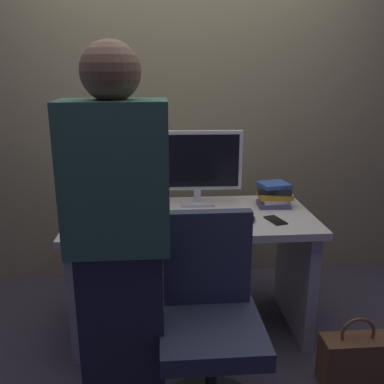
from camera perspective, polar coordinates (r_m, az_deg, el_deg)
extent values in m
plane|color=#3D3842|center=(2.76, -0.09, -17.64)|extent=(9.00, 9.00, 0.00)
cube|color=#8C7F5B|center=(3.08, -1.31, 15.55)|extent=(6.40, 0.10, 3.00)
cube|color=beige|center=(2.43, -0.10, -3.52)|extent=(1.39, 0.70, 0.04)
cube|color=#B2B2B7|center=(2.61, -14.45, -11.39)|extent=(0.06, 0.62, 0.69)
cube|color=#B2B2B7|center=(2.70, 13.75, -10.40)|extent=(0.06, 0.62, 0.69)
cylinder|color=black|center=(2.03, 2.56, -23.91)|extent=(0.05, 0.05, 0.39)
cube|color=#33384C|center=(1.89, 2.65, -18.45)|extent=(0.44, 0.44, 0.08)
cube|color=#33384C|center=(1.92, 2.04, -8.84)|extent=(0.40, 0.06, 0.44)
cube|color=#262838|center=(1.93, -9.15, -19.08)|extent=(0.34, 0.20, 0.85)
cube|color=#38664C|center=(1.63, -10.26, 1.95)|extent=(0.40, 0.24, 0.58)
sphere|color=brown|center=(1.58, -10.99, 15.74)|extent=(0.22, 0.22, 0.22)
cube|color=silver|center=(2.61, 0.70, -1.48)|extent=(0.20, 0.15, 0.02)
cube|color=silver|center=(2.60, 0.71, -0.47)|extent=(0.04, 0.03, 0.08)
cube|color=silver|center=(2.54, 0.73, 4.28)|extent=(0.54, 0.04, 0.36)
cube|color=black|center=(2.53, 0.77, 4.21)|extent=(0.50, 0.02, 0.32)
cube|color=#262626|center=(2.29, -0.21, -3.96)|extent=(0.44, 0.15, 0.02)
ellipsoid|color=black|center=(2.34, 7.80, -3.50)|extent=(0.06, 0.10, 0.03)
cylinder|color=silver|center=(2.26, -10.20, -3.49)|extent=(0.08, 0.08, 0.10)
cube|color=#594C72|center=(2.61, 10.94, -1.63)|extent=(0.20, 0.15, 0.03)
cube|color=white|center=(2.62, 11.02, -1.04)|extent=(0.17, 0.15, 0.02)
cube|color=gold|center=(2.60, 11.19, -0.48)|extent=(0.20, 0.14, 0.03)
cube|color=black|center=(2.60, 11.05, 0.31)|extent=(0.22, 0.17, 0.04)
cube|color=#3359A5|center=(2.59, 11.03, 0.96)|extent=(0.20, 0.19, 0.02)
cube|color=black|center=(2.37, 11.21, -3.76)|extent=(0.11, 0.16, 0.01)
cube|color=brown|center=(2.42, 21.11, -20.55)|extent=(0.34, 0.14, 0.26)
torus|color=brown|center=(2.33, 21.53, -17.37)|extent=(0.18, 0.02, 0.18)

